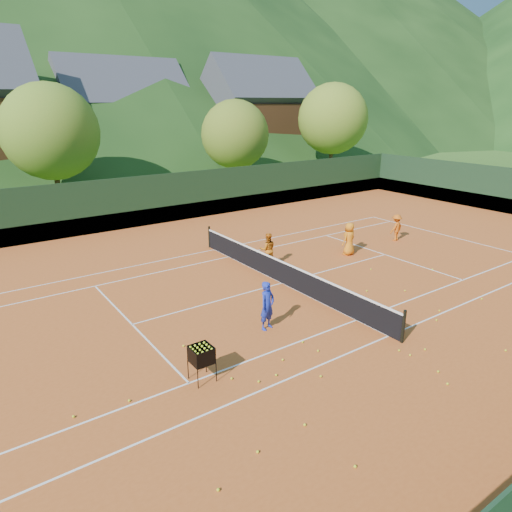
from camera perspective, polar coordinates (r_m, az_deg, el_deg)
ground at (r=18.84m, az=3.27°, el=-3.45°), size 400.00×400.00×0.00m
clay_court at (r=18.84m, az=3.27°, el=-3.42°), size 40.00×24.00×0.02m
coach at (r=14.85m, az=1.42°, el=-6.21°), size 0.68×0.54×1.64m
student_a at (r=20.58m, az=1.47°, el=0.83°), size 0.91×0.83×1.52m
student_b at (r=23.05m, az=11.57°, el=2.27°), size 0.90×0.62×1.41m
student_c at (r=22.49m, az=11.56°, el=2.12°), size 0.84×0.60×1.60m
student_d at (r=25.50m, az=17.11°, el=3.42°), size 0.98×0.65×1.42m
tennis_ball_0 at (r=14.41m, az=18.70°, el=-11.65°), size 0.07×0.07×0.07m
tennis_ball_1 at (r=14.42m, az=5.86°, el=-10.63°), size 0.07×0.07×0.07m
tennis_ball_2 at (r=12.69m, az=-3.06°, el=-15.04°), size 0.07×0.07×0.07m
tennis_ball_3 at (r=10.53m, az=0.21°, el=-23.27°), size 0.07×0.07×0.07m
tennis_ball_4 at (r=13.45m, az=22.82°, el=-14.52°), size 0.07×0.07×0.07m
tennis_ball_5 at (r=13.48m, az=3.35°, el=-12.82°), size 0.07×0.07×0.07m
tennis_ball_6 at (r=20.86m, az=14.17°, el=-1.62°), size 0.07×0.07×0.07m
tennis_ball_7 at (r=12.30m, az=-15.58°, el=-17.02°), size 0.07×0.07×0.07m
tennis_ball_8 at (r=19.24m, az=26.38°, el=-4.83°), size 0.07×0.07×0.07m
tennis_ball_10 at (r=12.88m, az=8.10°, el=-14.66°), size 0.07×0.07×0.07m
tennis_ball_11 at (r=14.55m, az=17.46°, el=-11.20°), size 0.07×0.07×0.07m
tennis_ball_12 at (r=14.31m, az=-9.05°, el=-11.03°), size 0.07×0.07×0.07m
tennis_ball_13 at (r=17.59m, az=21.95°, el=-6.34°), size 0.07×0.07×0.07m
tennis_ball_14 at (r=13.89m, az=21.82°, el=-13.26°), size 0.07×0.07×0.07m
tennis_ball_15 at (r=11.24m, az=6.11°, el=-20.25°), size 0.07×0.07×0.07m
tennis_ball_16 at (r=21.70m, az=21.19°, el=-1.55°), size 0.07×0.07×0.07m
tennis_ball_17 at (r=15.78m, az=28.75°, el=-10.32°), size 0.07×0.07×0.07m
tennis_ball_18 at (r=14.86m, az=20.37°, el=-10.89°), size 0.07×0.07×0.07m
tennis_ball_19 at (r=12.20m, az=-21.86°, el=-18.12°), size 0.07×0.07×0.07m
tennis_ball_20 at (r=9.84m, az=-4.75°, el=-27.11°), size 0.07×0.07×0.07m
tennis_ball_21 at (r=12.56m, az=0.33°, el=-15.42°), size 0.07×0.07×0.07m
tennis_ball_22 at (r=14.01m, az=7.76°, el=-11.66°), size 0.07×0.07×0.07m
tennis_ball_23 at (r=18.49m, az=13.68°, el=-4.25°), size 0.07×0.07×0.07m
tennis_ball_24 at (r=12.82m, az=2.54°, el=-14.64°), size 0.07×0.07×0.07m
tennis_ball_25 at (r=16.83m, az=21.63°, el=-7.46°), size 0.07×0.07×0.07m
tennis_ball_27 at (r=18.91m, az=18.13°, el=-4.14°), size 0.07×0.07×0.07m
tennis_ball_28 at (r=10.43m, az=12.29°, el=-24.31°), size 0.07×0.07×0.07m
court_lines at (r=18.83m, az=3.27°, el=-3.39°), size 23.83×11.03×0.00m
tennis_net at (r=18.65m, az=3.30°, el=-1.97°), size 0.10×12.07×1.10m
perimeter_fence at (r=18.40m, az=3.34°, el=0.21°), size 40.40×24.24×3.00m
ball_hopper at (r=12.36m, az=-6.84°, el=-12.24°), size 0.57×0.57×1.00m
chalet_mid at (r=50.57m, az=-16.26°, el=15.62°), size 12.65×8.82×11.45m
chalet_right at (r=53.49m, az=0.12°, el=16.74°), size 11.50×8.82×11.91m
tree_b at (r=34.37m, az=-24.31°, el=13.95°), size 6.40×6.40×8.40m
tree_c at (r=38.83m, az=-2.62°, el=14.93°), size 5.60×5.60×7.35m
tree_d at (r=47.08m, az=9.58°, el=16.55°), size 6.80×6.80×8.93m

